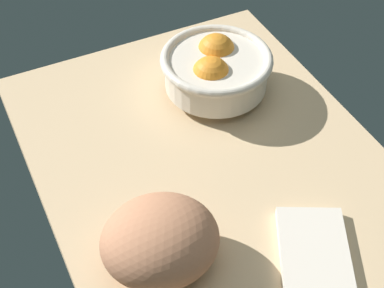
% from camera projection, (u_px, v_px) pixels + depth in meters
% --- Properties ---
extents(ground_plane, '(0.72, 0.55, 0.03)m').
position_uv_depth(ground_plane, '(210.00, 166.00, 0.97)').
color(ground_plane, '#D7B486').
extents(fruit_bowl, '(0.20, 0.20, 0.10)m').
position_uv_depth(fruit_bowl, '(216.00, 68.00, 1.04)').
color(fruit_bowl, silver).
rests_on(fruit_bowl, ground).
extents(bread_loaf, '(0.17, 0.19, 0.11)m').
position_uv_depth(bread_loaf, '(160.00, 241.00, 0.79)').
color(bread_loaf, tan).
rests_on(bread_loaf, ground).
extents(napkin_folded, '(0.18, 0.15, 0.01)m').
position_uv_depth(napkin_folded, '(314.00, 253.00, 0.83)').
color(napkin_folded, silver).
rests_on(napkin_folded, ground).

